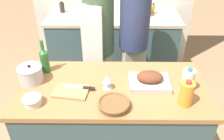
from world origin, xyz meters
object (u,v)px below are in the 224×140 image
at_px(knife_chef, 80,87).
at_px(person_cook_aproned, 99,41).
at_px(condiment_bottle_tall, 62,7).
at_px(wine_glass_left, 107,79).
at_px(juice_jug, 186,94).
at_px(wicker_basket, 114,104).
at_px(cutting_board, 71,91).
at_px(milk_jug, 188,80).
at_px(person_cook_guest, 134,35).
at_px(stand_mixer, 139,8).
at_px(wine_bottle_green, 44,60).
at_px(stock_pot, 31,74).
at_px(roasting_pan, 149,80).
at_px(condiment_bottle_short, 153,9).
at_px(mixing_bowl, 32,100).

relative_size(knife_chef, person_cook_aproned, 0.15).
distance_m(condiment_bottle_tall, person_cook_aproned, 1.06).
distance_m(wine_glass_left, condiment_bottle_tall, 1.86).
bearing_deg(wine_glass_left, juice_jug, -17.68).
bearing_deg(condiment_bottle_tall, juice_jug, -57.04).
bearing_deg(wicker_basket, cutting_board, 153.46).
distance_m(wine_glass_left, person_cook_aproned, 0.85).
distance_m(milk_jug, person_cook_guest, 0.94).
bearing_deg(juice_jug, stand_mixer, 96.23).
relative_size(wine_bottle_green, wine_glass_left, 2.41).
height_order(stock_pot, stand_mixer, stand_mixer).
xyz_separation_m(juice_jug, person_cook_guest, (-0.30, 1.03, -0.03)).
bearing_deg(knife_chef, condiment_bottle_tall, 104.91).
height_order(roasting_pan, wine_bottle_green, wine_bottle_green).
xyz_separation_m(stand_mixer, person_cook_aproned, (-0.49, -0.70, -0.13)).
height_order(wine_bottle_green, person_cook_aproned, person_cook_aproned).
distance_m(wicker_basket, milk_jug, 0.60).
bearing_deg(condiment_bottle_short, knife_chef, -114.96).
bearing_deg(wine_glass_left, stock_pot, 171.98).
xyz_separation_m(cutting_board, person_cook_guest, (0.54, 0.90, 0.06)).
bearing_deg(mixing_bowl, wicker_basket, -2.60).
relative_size(wicker_basket, cutting_board, 0.81).
xyz_separation_m(wine_bottle_green, wine_glass_left, (0.54, -0.24, -0.03)).
height_order(roasting_pan, juice_jug, juice_jug).
bearing_deg(wine_bottle_green, juice_jug, -20.71).
relative_size(roasting_pan, condiment_bottle_short, 2.15).
bearing_deg(person_cook_aproned, wine_bottle_green, -99.46).
height_order(cutting_board, condiment_bottle_tall, condiment_bottle_tall).
bearing_deg(milk_jug, roasting_pan, 167.39).
relative_size(stand_mixer, condiment_bottle_tall, 2.12).
bearing_deg(cutting_board, stock_pot, 157.93).
distance_m(cutting_board, stand_mixer, 1.72).
bearing_deg(condiment_bottle_tall, stock_pot, -88.20).
bearing_deg(stock_pot, stand_mixer, 55.44).
distance_m(wine_glass_left, condiment_bottle_short, 1.78).
distance_m(wicker_basket, cutting_board, 0.37).
distance_m(roasting_pan, wine_bottle_green, 0.90).
bearing_deg(cutting_board, wicker_basket, -26.54).
relative_size(juice_jug, stand_mixer, 0.65).
bearing_deg(juice_jug, wine_bottle_green, 159.29).
relative_size(wicker_basket, person_cook_aproned, 0.14).
bearing_deg(mixing_bowl, milk_jug, 8.59).
bearing_deg(wine_glass_left, cutting_board, -169.38).
height_order(wine_glass_left, condiment_bottle_short, condiment_bottle_short).
bearing_deg(roasting_pan, wine_glass_left, -172.23).
relative_size(juice_jug, person_cook_guest, 0.12).
bearing_deg(cutting_board, stand_mixer, 67.65).
bearing_deg(stock_pot, wine_glass_left, -8.02).
bearing_deg(stock_pot, person_cook_guest, 40.60).
xyz_separation_m(mixing_bowl, person_cook_aproned, (0.42, 1.03, -0.05)).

